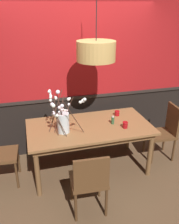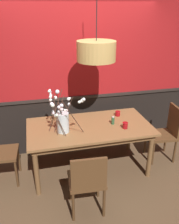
% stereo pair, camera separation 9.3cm
% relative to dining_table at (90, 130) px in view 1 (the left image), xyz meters
% --- Properties ---
extents(ground_plane, '(24.00, 24.00, 0.00)m').
position_rel_dining_table_xyz_m(ground_plane, '(0.00, 0.00, -0.70)').
color(ground_plane, brown).
extents(back_wall, '(5.02, 0.14, 2.88)m').
position_rel_dining_table_xyz_m(back_wall, '(0.00, 0.75, 0.73)').
color(back_wall, black).
rests_on(back_wall, ground).
extents(dining_table, '(1.86, 0.98, 0.78)m').
position_rel_dining_table_xyz_m(dining_table, '(0.00, 0.00, 0.00)').
color(dining_table, olive).
rests_on(dining_table, ground).
extents(chair_near_side_left, '(0.47, 0.44, 0.89)m').
position_rel_dining_table_xyz_m(chair_near_side_left, '(-0.24, -0.88, -0.19)').
color(chair_near_side_left, brown).
rests_on(chair_near_side_left, ground).
extents(chair_head_east_end, '(0.47, 0.44, 0.95)m').
position_rel_dining_table_xyz_m(chair_head_east_end, '(1.32, -0.00, -0.18)').
color(chair_head_east_end, brown).
rests_on(chair_head_east_end, ground).
extents(chair_far_side_left, '(0.41, 0.40, 0.93)m').
position_rel_dining_table_xyz_m(chair_far_side_left, '(-0.25, 0.91, -0.18)').
color(chair_far_side_left, brown).
rests_on(chair_far_side_left, ground).
extents(vase_with_blossoms, '(0.49, 0.58, 0.66)m').
position_rel_dining_table_xyz_m(vase_with_blossoms, '(-0.42, -0.09, 0.28)').
color(vase_with_blossoms, silver).
rests_on(vase_with_blossoms, dining_table).
extents(candle_holder_nearer_center, '(0.08, 0.08, 0.10)m').
position_rel_dining_table_xyz_m(candle_holder_nearer_center, '(0.49, -0.20, 0.13)').
color(candle_holder_nearer_center, '#9E0F14').
rests_on(candle_holder_nearer_center, dining_table).
extents(candle_holder_nearer_edge, '(0.08, 0.08, 0.08)m').
position_rel_dining_table_xyz_m(candle_holder_nearer_edge, '(0.54, 0.24, 0.12)').
color(candle_holder_nearer_edge, '#9E0F14').
rests_on(candle_holder_nearer_edge, dining_table).
extents(condiment_bottle, '(0.05, 0.05, 0.13)m').
position_rel_dining_table_xyz_m(condiment_bottle, '(0.36, -0.03, 0.14)').
color(condiment_bottle, '#2D5633').
rests_on(condiment_bottle, dining_table).
extents(pendant_lamp, '(0.54, 0.54, 1.14)m').
position_rel_dining_table_xyz_m(pendant_lamp, '(0.11, 0.08, 1.17)').
color(pendant_lamp, tan).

